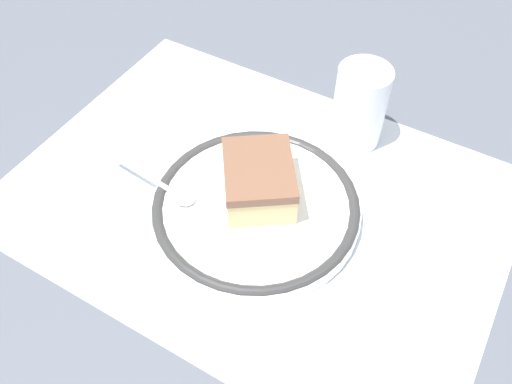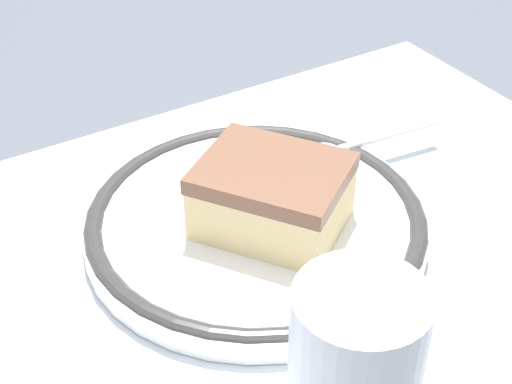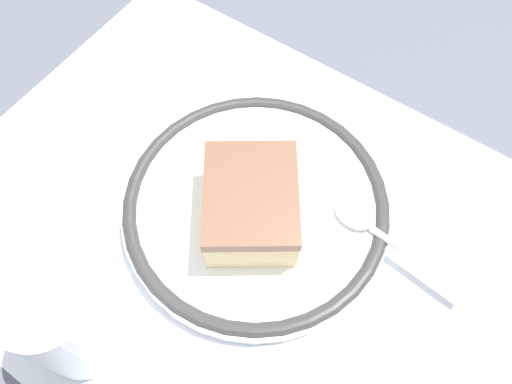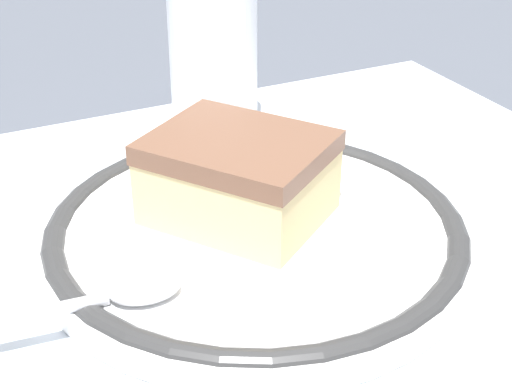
# 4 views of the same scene
# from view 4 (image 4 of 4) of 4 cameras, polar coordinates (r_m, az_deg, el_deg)

# --- Properties ---
(ground_plane) EXTENTS (2.40, 2.40, 0.00)m
(ground_plane) POSITION_cam_4_polar(r_m,az_deg,el_deg) (0.43, -2.38, -3.50)
(ground_plane) COLOR #4C515B
(placemat) EXTENTS (0.55, 0.40, 0.00)m
(placemat) POSITION_cam_4_polar(r_m,az_deg,el_deg) (0.43, -2.38, -3.41)
(placemat) COLOR silver
(placemat) RESTS_ON ground_plane
(plate) EXTENTS (0.23, 0.23, 0.02)m
(plate) POSITION_cam_4_polar(r_m,az_deg,el_deg) (0.42, 0.00, -3.11)
(plate) COLOR white
(plate) RESTS_ON placemat
(cake_slice) EXTENTS (0.11, 0.12, 0.05)m
(cake_slice) POSITION_cam_4_polar(r_m,az_deg,el_deg) (0.41, -1.32, 1.11)
(cake_slice) COLOR beige
(cake_slice) RESTS_ON plate
(spoon) EXTENTS (0.13, 0.03, 0.01)m
(spoon) POSITION_cam_4_polar(r_m,az_deg,el_deg) (0.36, -11.45, -7.75)
(spoon) COLOR silver
(spoon) RESTS_ON plate
(cup) EXTENTS (0.06, 0.06, 0.10)m
(cup) POSITION_cam_4_polar(r_m,az_deg,el_deg) (0.55, -3.18, 9.25)
(cup) COLOR white
(cup) RESTS_ON placemat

